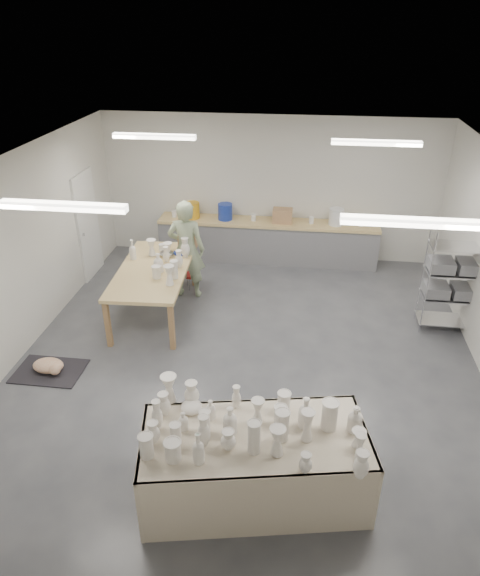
# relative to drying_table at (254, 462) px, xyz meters

# --- Properties ---
(room) EXTENTS (8.00, 8.02, 3.00)m
(room) POSITION_rel_drying_table_xyz_m (-0.47, 2.51, 1.59)
(room) COLOR #424449
(room) RESTS_ON ground
(back_counter) EXTENTS (4.60, 0.60, 1.24)m
(back_counter) POSITION_rel_drying_table_xyz_m (-0.37, 6.10, 0.02)
(back_counter) COLOR tan
(back_counter) RESTS_ON ground
(wire_shelf) EXTENTS (0.88, 0.48, 1.80)m
(wire_shelf) POSITION_rel_drying_table_xyz_m (2.83, 3.82, 0.46)
(wire_shelf) COLOR silver
(wire_shelf) RESTS_ON ground
(drying_table) EXTENTS (2.58, 1.59, 1.22)m
(drying_table) POSITION_rel_drying_table_xyz_m (0.00, 0.00, 0.00)
(drying_table) COLOR olive
(drying_table) RESTS_ON ground
(work_table) EXTENTS (1.28, 2.39, 1.24)m
(work_table) POSITION_rel_drying_table_xyz_m (-2.05, 3.79, 0.41)
(work_table) COLOR tan
(work_table) RESTS_ON ground
(rug) EXTENTS (1.00, 0.70, 0.02)m
(rug) POSITION_rel_drying_table_xyz_m (-3.27, 1.77, -0.45)
(rug) COLOR black
(rug) RESTS_ON ground
(cat) EXTENTS (0.48, 0.36, 0.20)m
(cat) POSITION_rel_drying_table_xyz_m (-3.24, 1.75, -0.34)
(cat) COLOR white
(cat) RESTS_ON rug
(potter) EXTENTS (0.68, 0.45, 1.86)m
(potter) POSITION_rel_drying_table_xyz_m (-1.71, 4.40, 0.47)
(potter) COLOR #97A781
(potter) RESTS_ON ground
(red_stool) EXTENTS (0.41, 0.41, 0.29)m
(red_stool) POSITION_rel_drying_table_xyz_m (-1.71, 4.67, -0.20)
(red_stool) COLOR red
(red_stool) RESTS_ON ground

